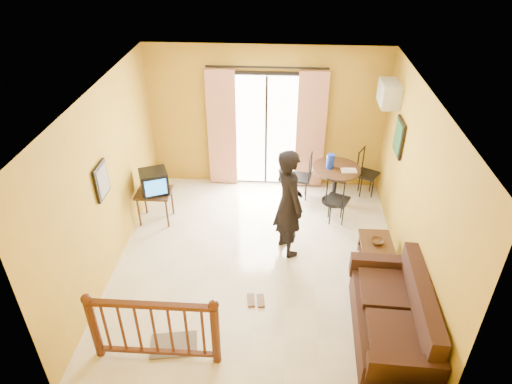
# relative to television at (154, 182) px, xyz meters

# --- Properties ---
(ground) EXTENTS (5.00, 5.00, 0.00)m
(ground) POSITION_rel_television_xyz_m (1.87, -1.03, -0.81)
(ground) COLOR beige
(ground) RESTS_ON ground
(room_shell) EXTENTS (5.00, 5.00, 5.00)m
(room_shell) POSITION_rel_television_xyz_m (1.87, -1.03, 0.90)
(room_shell) COLOR white
(room_shell) RESTS_ON ground
(balcony_door) EXTENTS (2.25, 0.14, 2.46)m
(balcony_door) POSITION_rel_television_xyz_m (1.87, 1.41, 0.38)
(balcony_door) COLOR black
(balcony_door) RESTS_ON ground
(tv_table) EXTENTS (0.60, 0.50, 0.60)m
(tv_table) POSITION_rel_television_xyz_m (-0.03, 0.00, -0.28)
(tv_table) COLOR black
(tv_table) RESTS_ON ground
(television) EXTENTS (0.58, 0.55, 0.41)m
(television) POSITION_rel_television_xyz_m (0.00, 0.00, 0.00)
(television) COLOR black
(television) RESTS_ON tv_table
(picture_left) EXTENTS (0.05, 0.42, 0.52)m
(picture_left) POSITION_rel_television_xyz_m (-0.35, -1.23, 0.74)
(picture_left) COLOR black
(picture_left) RESTS_ON room_shell
(dining_table) EXTENTS (0.89, 0.89, 0.75)m
(dining_table) POSITION_rel_television_xyz_m (3.20, 0.80, -0.22)
(dining_table) COLOR black
(dining_table) RESTS_ON ground
(water_jug) EXTENTS (0.14, 0.14, 0.27)m
(water_jug) POSITION_rel_television_xyz_m (3.08, 0.81, 0.07)
(water_jug) COLOR #132CB5
(water_jug) RESTS_ON dining_table
(serving_tray) EXTENTS (0.29, 0.19, 0.02)m
(serving_tray) POSITION_rel_television_xyz_m (3.41, 0.70, -0.05)
(serving_tray) COLOR beige
(serving_tray) RESTS_ON dining_table
(dining_chairs) EXTENTS (1.79, 1.49, 0.95)m
(dining_chairs) POSITION_rel_television_xyz_m (3.20, 0.74, -0.81)
(dining_chairs) COLOR black
(dining_chairs) RESTS_ON ground
(air_conditioner) EXTENTS (0.31, 0.60, 0.40)m
(air_conditioner) POSITION_rel_television_xyz_m (3.96, 0.92, 1.34)
(air_conditioner) COLOR silver
(air_conditioner) RESTS_ON room_shell
(botanical_print) EXTENTS (0.05, 0.50, 0.60)m
(botanical_print) POSITION_rel_television_xyz_m (4.08, 0.27, 0.84)
(botanical_print) COLOR black
(botanical_print) RESTS_ON room_shell
(coffee_table) EXTENTS (0.50, 0.89, 0.40)m
(coffee_table) POSITION_rel_television_xyz_m (3.72, -1.02, -0.54)
(coffee_table) COLOR black
(coffee_table) RESTS_ON ground
(bowl) EXTENTS (0.22, 0.22, 0.06)m
(bowl) POSITION_rel_television_xyz_m (3.72, -0.93, -0.38)
(bowl) COLOR #4F341B
(bowl) RESTS_ON coffee_table
(sofa) EXTENTS (0.94, 1.92, 0.90)m
(sofa) POSITION_rel_television_xyz_m (3.73, -2.40, -0.47)
(sofa) COLOR #321A13
(sofa) RESTS_ON ground
(standing_person) EXTENTS (0.70, 0.80, 1.84)m
(standing_person) POSITION_rel_television_xyz_m (2.32, -0.68, 0.11)
(standing_person) COLOR black
(standing_person) RESTS_ON ground
(stair_balustrade) EXTENTS (1.63, 0.13, 1.04)m
(stair_balustrade) POSITION_rel_television_xyz_m (0.72, -2.93, -0.24)
(stair_balustrade) COLOR #471E0F
(stair_balustrade) RESTS_ON ground
(doormat) EXTENTS (0.66, 0.50, 0.02)m
(doormat) POSITION_rel_television_xyz_m (0.87, -2.74, -0.80)
(doormat) COLOR #635A4F
(doormat) RESTS_ON ground
(sandals) EXTENTS (0.27, 0.26, 0.03)m
(sandals) POSITION_rel_television_xyz_m (1.89, -1.89, -0.79)
(sandals) COLOR #4F341B
(sandals) RESTS_ON ground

